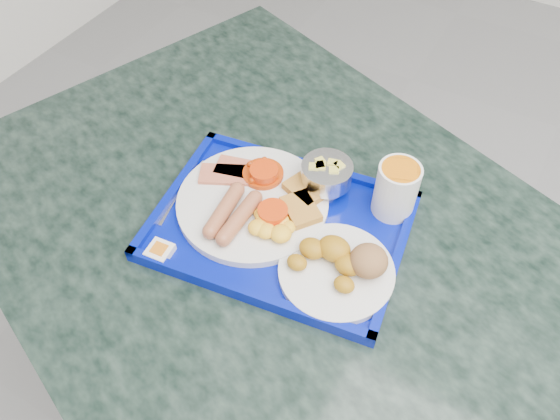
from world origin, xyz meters
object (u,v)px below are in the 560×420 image
object	(u,v)px
bread_plate	(341,265)
fruit_bowl	(327,174)
table	(294,309)
juice_cup	(396,188)
main_plate	(256,203)
tray	(280,226)

from	to	relation	value
bread_plate	fruit_bowl	size ratio (longest dim) A/B	2.05
table	fruit_bowl	distance (m)	0.30
juice_cup	bread_plate	bearing A→B (deg)	-97.29
table	main_plate	world-z (taller)	main_plate
tray	main_plate	bearing A→B (deg)	167.78
tray	bread_plate	size ratio (longest dim) A/B	2.48
tray	fruit_bowl	bearing A→B (deg)	74.48
tray	juice_cup	bearing A→B (deg)	39.92
table	tray	world-z (taller)	tray
fruit_bowl	table	bearing A→B (deg)	-84.38
tray	fruit_bowl	world-z (taller)	fruit_bowl
tray	table	bearing A→B (deg)	-26.71
tray	juice_cup	world-z (taller)	juice_cup
tray	bread_plate	world-z (taller)	bread_plate
table	fruit_bowl	xyz separation A→B (m)	(-0.01, 0.14, 0.27)
juice_cup	table	bearing A→B (deg)	-125.98
juice_cup	fruit_bowl	bearing A→B (deg)	-172.10
table	juice_cup	bearing A→B (deg)	54.02
table	tray	bearing A→B (deg)	153.29
main_plate	juice_cup	size ratio (longest dim) A/B	2.63
main_plate	juice_cup	bearing A→B (deg)	29.19
table	bread_plate	size ratio (longest dim) A/B	8.13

